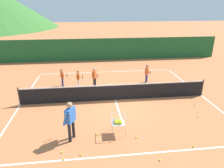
{
  "coord_description": "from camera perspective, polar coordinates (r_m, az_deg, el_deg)",
  "views": [
    {
      "loc": [
        -1.53,
        -10.96,
        5.28
      ],
      "look_at": [
        -0.17,
        0.18,
        0.95
      ],
      "focal_mm": 32.98,
      "sensor_mm": 36.0,
      "label": 1
    }
  ],
  "objects": [
    {
      "name": "tennis_net",
      "position": [
        12.06,
        0.92,
        -2.26
      ],
      "size": [
        10.9,
        0.08,
        1.05
      ],
      "color": "#333338",
      "rests_on": "ground"
    },
    {
      "name": "tennis_ball_3",
      "position": [
        8.47,
        -13.78,
        -17.9
      ],
      "size": [
        0.07,
        0.07,
        0.07
      ],
      "primitive_type": "sphere",
      "color": "yellow",
      "rests_on": "ground"
    },
    {
      "name": "tennis_ball_8",
      "position": [
        12.44,
        22.01,
        -5.5
      ],
      "size": [
        0.07,
        0.07,
        0.07
      ],
      "primitive_type": "sphere",
      "color": "yellow",
      "rests_on": "ground"
    },
    {
      "name": "tennis_ball_0",
      "position": [
        11.31,
        22.71,
        -8.33
      ],
      "size": [
        0.07,
        0.07,
        0.07
      ],
      "primitive_type": "sphere",
      "color": "yellow",
      "rests_on": "ground"
    },
    {
      "name": "student_1",
      "position": [
        14.07,
        -9.31,
        1.91
      ],
      "size": [
        0.4,
        0.6,
        1.2
      ],
      "color": "silver",
      "rests_on": "ground"
    },
    {
      "name": "windscreen_fence",
      "position": [
        20.98,
        -2.65,
        9.57
      ],
      "size": [
        23.82,
        0.08,
        2.19
      ],
      "primitive_type": "cube",
      "color": "#1E5B2D",
      "rests_on": "ground"
    },
    {
      "name": "ball_cart",
      "position": [
        8.96,
        1.67,
        -10.42
      ],
      "size": [
        0.58,
        0.58,
        0.9
      ],
      "color": "#B7B7BC",
      "rests_on": "ground"
    },
    {
      "name": "tennis_ball_5",
      "position": [
        9.11,
        21.63,
        -15.78
      ],
      "size": [
        0.07,
        0.07,
        0.07
      ],
      "primitive_type": "sphere",
      "color": "yellow",
      "rests_on": "ground"
    },
    {
      "name": "line_sideline_east",
      "position": [
        14.01,
        23.45,
        -2.88
      ],
      "size": [
        0.08,
        10.31,
        0.01
      ],
      "primitive_type": "cube",
      "color": "white",
      "rests_on": "ground"
    },
    {
      "name": "tennis_ball_7",
      "position": [
        8.12,
        13.14,
        -19.84
      ],
      "size": [
        0.07,
        0.07,
        0.07
      ],
      "primitive_type": "sphere",
      "color": "yellow",
      "rests_on": "ground"
    },
    {
      "name": "line_service_center",
      "position": [
        12.26,
        0.91,
        -4.39
      ],
      "size": [
        0.08,
        5.3,
        0.01
      ],
      "primitive_type": "cube",
      "color": "white",
      "rests_on": "ground"
    },
    {
      "name": "line_sideline_west",
      "position": [
        12.77,
        -24.04,
        -5.28
      ],
      "size": [
        0.08,
        10.31,
        0.01
      ],
      "primitive_type": "cube",
      "color": "white",
      "rests_on": "ground"
    },
    {
      "name": "tennis_ball_2",
      "position": [
        8.23,
        -8.65,
        -18.78
      ],
      "size": [
        0.07,
        0.07,
        0.07
      ],
      "primitive_type": "sphere",
      "color": "yellow",
      "rests_on": "ground"
    },
    {
      "name": "tennis_ball_6",
      "position": [
        8.15,
        -13.32,
        -19.65
      ],
      "size": [
        0.07,
        0.07,
        0.07
      ],
      "primitive_type": "sphere",
      "color": "yellow",
      "rests_on": "ground"
    },
    {
      "name": "tennis_ball_1",
      "position": [
        9.06,
        6.81,
        -14.46
      ],
      "size": [
        0.07,
        0.07,
        0.07
      ],
      "primitive_type": "sphere",
      "color": "yellow",
      "rests_on": "ground"
    },
    {
      "name": "ground_plane",
      "position": [
        12.26,
        0.91,
        -4.41
      ],
      "size": [
        120.0,
        120.0,
        0.0
      ],
      "primitive_type": "plane",
      "color": "#C67042"
    },
    {
      "name": "tennis_ball_4",
      "position": [
        9.23,
        -4.41,
        -13.61
      ],
      "size": [
        0.07,
        0.07,
        0.07
      ],
      "primitive_type": "sphere",
      "color": "yellow",
      "rests_on": "ground"
    },
    {
      "name": "student_0",
      "position": [
        14.44,
        -13.64,
        2.22
      ],
      "size": [
        0.52,
        0.54,
        1.25
      ],
      "color": "navy",
      "rests_on": "ground"
    },
    {
      "name": "student_3",
      "position": [
        14.91,
        9.68,
        3.33
      ],
      "size": [
        0.44,
        0.72,
        1.34
      ],
      "color": "navy",
      "rests_on": "ground"
    },
    {
      "name": "student_2",
      "position": [
        13.93,
        -4.85,
        2.32
      ],
      "size": [
        0.42,
        0.72,
        1.35
      ],
      "color": "black",
      "rests_on": "ground"
    },
    {
      "name": "line_baseline_far",
      "position": [
        17.34,
        -1.55,
        3.38
      ],
      "size": [
        10.83,
        0.08,
        0.01
      ],
      "primitive_type": "cube",
      "color": "white",
      "rests_on": "ground"
    },
    {
      "name": "line_baseline_near",
      "position": [
        8.24,
        5.71,
        -18.86
      ],
      "size": [
        10.83,
        0.08,
        0.01
      ],
      "primitive_type": "cube",
      "color": "white",
      "rests_on": "ground"
    },
    {
      "name": "instructor",
      "position": [
        8.57,
        -11.49,
        -9.09
      ],
      "size": [
        0.52,
        0.85,
        1.72
      ],
      "color": "black",
      "rests_on": "ground"
    }
  ]
}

